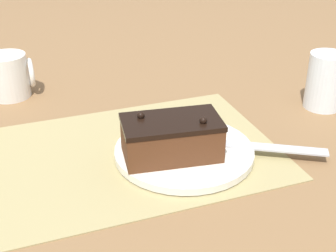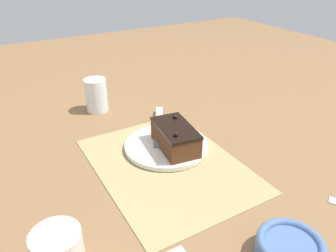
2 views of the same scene
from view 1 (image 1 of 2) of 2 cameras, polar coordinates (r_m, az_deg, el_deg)
The scene contains 7 objects.
ground_plane at distance 0.79m, azimuth -3.69°, elevation -3.30°, with size 3.00×3.00×0.00m, color olive.
placemat_woven at distance 0.79m, azimuth -3.70°, elevation -3.17°, with size 0.46×0.34×0.00m, color tan.
cake_plate at distance 0.77m, azimuth 1.98°, elevation -3.10°, with size 0.23×0.23×0.01m.
chocolate_cake at distance 0.74m, azimuth 0.43°, elevation -1.42°, with size 0.16×0.10×0.07m.
serving_knife at distance 0.78m, azimuth 6.61°, elevation -1.89°, with size 0.23×0.15×0.01m.
drinking_glass at distance 0.97m, azimuth 18.64°, elevation 5.22°, with size 0.07×0.07×0.11m.
coffee_mug at distance 1.03m, azimuth -18.78°, elevation 5.81°, with size 0.09×0.08×0.09m.
Camera 1 is at (-0.18, -0.65, 0.41)m, focal length 50.00 mm.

